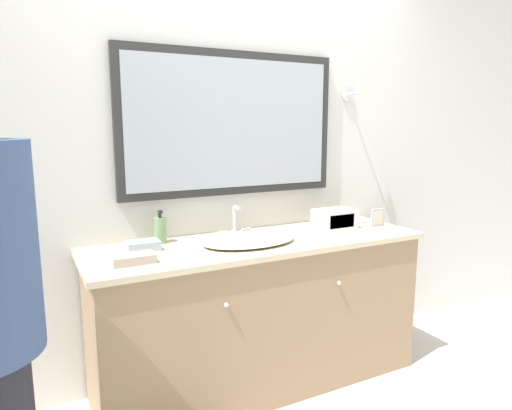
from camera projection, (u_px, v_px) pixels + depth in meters
name	position (u px, v px, depth m)	size (l,w,h in m)	color
wall_back	(235.00, 159.00, 2.72)	(8.00, 0.18, 2.55)	silver
vanity_counter	(260.00, 313.00, 2.59)	(1.89, 0.59, 0.85)	#937556
sink_basin	(249.00, 240.00, 2.46)	(0.52, 0.39, 0.18)	white
soap_bottle	(160.00, 230.00, 2.45)	(0.07, 0.07, 0.18)	#709966
appliance_box	(334.00, 219.00, 2.79)	(0.25, 0.16, 0.12)	white
picture_frame	(378.00, 218.00, 2.86)	(0.10, 0.01, 0.11)	#B2B2B7
hand_towel_near_sink	(143.00, 246.00, 2.30)	(0.16, 0.10, 0.05)	#A8B7C6
hand_towel_far_corner	(133.00, 259.00, 2.09)	(0.19, 0.10, 0.04)	#B7A899
metal_tray	(356.00, 221.00, 3.00)	(0.16, 0.13, 0.01)	#ADADB2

